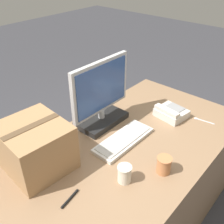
{
  "coord_description": "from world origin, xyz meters",
  "views": [
    {
      "loc": [
        -0.93,
        -0.74,
        1.78
      ],
      "look_at": [
        0.1,
        0.16,
        0.9
      ],
      "focal_mm": 42.0,
      "sensor_mm": 36.0,
      "label": 1
    }
  ],
  "objects_px": {
    "keyboard": "(124,140)",
    "desk_phone": "(171,113)",
    "monitor": "(101,99)",
    "pen_marker": "(70,199)",
    "paper_cup_left": "(124,174)",
    "paper_cup_right": "(164,165)",
    "cardboard_box": "(35,147)",
    "spoon": "(201,120)"
  },
  "relations": [
    {
      "from": "paper_cup_left",
      "to": "paper_cup_right",
      "type": "relative_size",
      "value": 1.0
    },
    {
      "from": "keyboard",
      "to": "pen_marker",
      "type": "distance_m",
      "value": 0.52
    },
    {
      "from": "paper_cup_right",
      "to": "spoon",
      "type": "distance_m",
      "value": 0.6
    },
    {
      "from": "desk_phone",
      "to": "pen_marker",
      "type": "height_order",
      "value": "desk_phone"
    },
    {
      "from": "desk_phone",
      "to": "pen_marker",
      "type": "xyz_separation_m",
      "value": [
        -0.95,
        -0.01,
        -0.03
      ]
    },
    {
      "from": "monitor",
      "to": "spoon",
      "type": "height_order",
      "value": "monitor"
    },
    {
      "from": "paper_cup_right",
      "to": "pen_marker",
      "type": "distance_m",
      "value": 0.51
    },
    {
      "from": "paper_cup_left",
      "to": "paper_cup_right",
      "type": "bearing_deg",
      "value": -32.03
    },
    {
      "from": "paper_cup_left",
      "to": "spoon",
      "type": "relative_size",
      "value": 0.67
    },
    {
      "from": "monitor",
      "to": "desk_phone",
      "type": "bearing_deg",
      "value": -40.62
    },
    {
      "from": "keyboard",
      "to": "desk_phone",
      "type": "relative_size",
      "value": 1.95
    },
    {
      "from": "monitor",
      "to": "cardboard_box",
      "type": "distance_m",
      "value": 0.53
    },
    {
      "from": "keyboard",
      "to": "paper_cup_left",
      "type": "height_order",
      "value": "paper_cup_left"
    },
    {
      "from": "cardboard_box",
      "to": "monitor",
      "type": "bearing_deg",
      "value": 2.07
    },
    {
      "from": "paper_cup_right",
      "to": "desk_phone",
      "type": "bearing_deg",
      "value": 26.32
    },
    {
      "from": "keyboard",
      "to": "cardboard_box",
      "type": "relative_size",
      "value": 1.15
    },
    {
      "from": "monitor",
      "to": "paper_cup_left",
      "type": "xyz_separation_m",
      "value": [
        -0.31,
        -0.45,
        -0.13
      ]
    },
    {
      "from": "keyboard",
      "to": "paper_cup_right",
      "type": "distance_m",
      "value": 0.33
    },
    {
      "from": "pen_marker",
      "to": "keyboard",
      "type": "bearing_deg",
      "value": -1.19
    },
    {
      "from": "desk_phone",
      "to": "paper_cup_right",
      "type": "xyz_separation_m",
      "value": [
        -0.5,
        -0.24,
        0.02
      ]
    },
    {
      "from": "spoon",
      "to": "paper_cup_left",
      "type": "bearing_deg",
      "value": 77.87
    },
    {
      "from": "keyboard",
      "to": "paper_cup_left",
      "type": "relative_size",
      "value": 4.37
    },
    {
      "from": "keyboard",
      "to": "monitor",
      "type": "bearing_deg",
      "value": 76.03
    },
    {
      "from": "paper_cup_right",
      "to": "spoon",
      "type": "bearing_deg",
      "value": 5.81
    },
    {
      "from": "desk_phone",
      "to": "pen_marker",
      "type": "bearing_deg",
      "value": -172.19
    },
    {
      "from": "monitor",
      "to": "spoon",
      "type": "bearing_deg",
      "value": -46.84
    },
    {
      "from": "cardboard_box",
      "to": "paper_cup_left",
      "type": "bearing_deg",
      "value": -62.72
    },
    {
      "from": "paper_cup_right",
      "to": "cardboard_box",
      "type": "relative_size",
      "value": 0.26
    },
    {
      "from": "desk_phone",
      "to": "paper_cup_left",
      "type": "distance_m",
      "value": 0.69
    },
    {
      "from": "spoon",
      "to": "pen_marker",
      "type": "bearing_deg",
      "value": 72.33
    },
    {
      "from": "paper_cup_right",
      "to": "cardboard_box",
      "type": "bearing_deg",
      "value": 126.79
    },
    {
      "from": "desk_phone",
      "to": "spoon",
      "type": "distance_m",
      "value": 0.21
    },
    {
      "from": "desk_phone",
      "to": "monitor",
      "type": "bearing_deg",
      "value": 146.8
    },
    {
      "from": "paper_cup_right",
      "to": "spoon",
      "type": "height_order",
      "value": "paper_cup_right"
    },
    {
      "from": "monitor",
      "to": "cardboard_box",
      "type": "bearing_deg",
      "value": -177.93
    },
    {
      "from": "monitor",
      "to": "pen_marker",
      "type": "distance_m",
      "value": 0.68
    },
    {
      "from": "paper_cup_right",
      "to": "cardboard_box",
      "type": "xyz_separation_m",
      "value": [
        -0.41,
        0.55,
        0.08
      ]
    },
    {
      "from": "paper_cup_left",
      "to": "cardboard_box",
      "type": "relative_size",
      "value": 0.26
    },
    {
      "from": "pen_marker",
      "to": "paper_cup_left",
      "type": "bearing_deg",
      "value": -35.1
    },
    {
      "from": "keyboard",
      "to": "spoon",
      "type": "bearing_deg",
      "value": -25.41
    },
    {
      "from": "spoon",
      "to": "cardboard_box",
      "type": "xyz_separation_m",
      "value": [
        -1.0,
        0.48,
        0.13
      ]
    },
    {
      "from": "paper_cup_left",
      "to": "spoon",
      "type": "bearing_deg",
      "value": -4.12
    }
  ]
}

